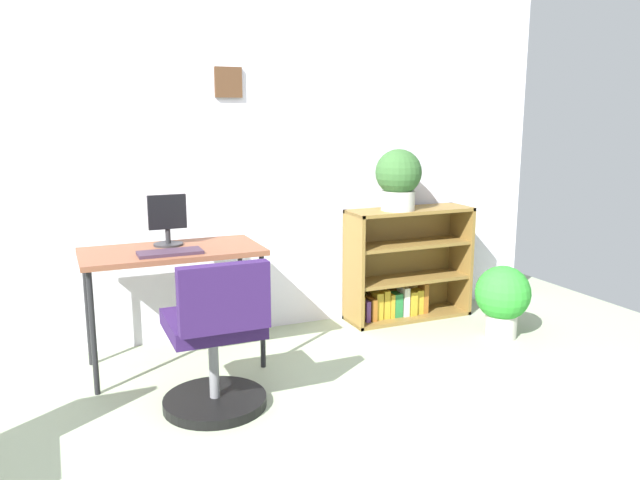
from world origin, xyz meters
The scene contains 8 objects.
wall_back centered at (0.00, 2.15, 1.29)m, with size 5.20×0.12×2.57m.
desk centered at (-0.23, 1.68, 0.64)m, with size 1.00×0.52×0.70m.
monitor centered at (-0.22, 1.78, 0.85)m, with size 0.22×0.17×0.30m.
keyboard centered at (-0.26, 1.55, 0.71)m, with size 0.34×0.15×0.02m, color #372636.
office_chair centered at (-0.15, 1.02, 0.34)m, with size 0.52×0.55×0.79m.
bookshelf_low centered at (1.47, 1.96, 0.36)m, with size 0.91×0.30×0.80m.
potted_plant_on_shelf centered at (1.37, 1.90, 1.02)m, with size 0.32×0.32×0.42m.
potted_plant_floor centered at (1.84, 1.31, 0.27)m, with size 0.36×0.36×0.48m.
Camera 1 is at (-0.83, -1.84, 1.45)m, focal length 35.24 mm.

